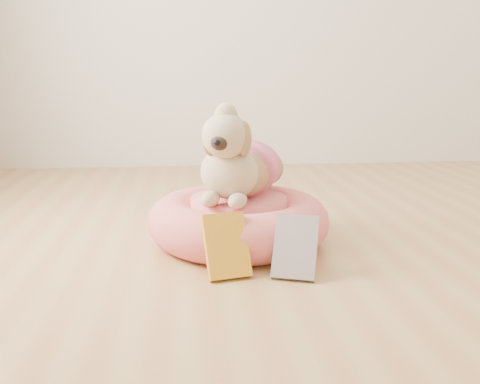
{
  "coord_description": "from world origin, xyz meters",
  "views": [
    {
      "loc": [
        -0.62,
        -1.61,
        0.66
      ],
      "look_at": [
        -0.41,
        0.37,
        0.22
      ],
      "focal_mm": 40.0,
      "sensor_mm": 36.0,
      "label": 1
    }
  ],
  "objects": [
    {
      "name": "book_yellow",
      "position": [
        -0.49,
        0.06,
        0.1
      ],
      "size": [
        0.17,
        0.15,
        0.21
      ],
      "primitive_type": "cube",
      "rotation": [
        -0.47,
        0.0,
        0.22
      ],
      "color": "yellow",
      "rests_on": "floor"
    },
    {
      "name": "dog",
      "position": [
        -0.42,
        0.42,
        0.37
      ],
      "size": [
        0.53,
        0.61,
        0.38
      ],
      "primitive_type": null,
      "rotation": [
        0.0,
        0.0,
        -0.39
      ],
      "color": "brown",
      "rests_on": "pet_bed"
    },
    {
      "name": "pet_bed",
      "position": [
        -0.41,
        0.42,
        0.09
      ],
      "size": [
        0.71,
        0.71,
        0.18
      ],
      "color": "#F76C60",
      "rests_on": "floor"
    },
    {
      "name": "floor",
      "position": [
        0.0,
        0.0,
        0.0
      ],
      "size": [
        4.5,
        4.5,
        0.0
      ],
      "primitive_type": "plane",
      "color": "#BB804E",
      "rests_on": "ground"
    },
    {
      "name": "book_white",
      "position": [
        -0.26,
        0.05,
        0.1
      ],
      "size": [
        0.18,
        0.18,
        0.2
      ],
      "primitive_type": "cube",
      "rotation": [
        -0.59,
        0.0,
        -0.33
      ],
      "color": "white",
      "rests_on": "floor"
    }
  ]
}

